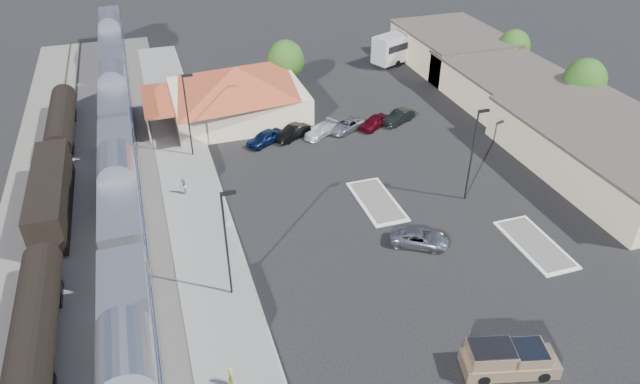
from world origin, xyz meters
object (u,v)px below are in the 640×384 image
object	(u,v)px
pickup_truck	(510,359)
suv	(420,238)
station_depot	(237,92)
coach_bus	(410,42)

from	to	relation	value
pickup_truck	suv	size ratio (longest dim) A/B	1.31
station_depot	suv	bearing A→B (deg)	-72.00
suv	coach_bus	xyz separation A→B (m)	(18.58, 40.92, 1.79)
pickup_truck	coach_bus	distance (m)	57.58
station_depot	pickup_truck	xyz separation A→B (m)	(9.03, -42.39, -2.15)
suv	station_depot	bearing A→B (deg)	48.34
pickup_truck	coach_bus	xyz separation A→B (m)	(18.96, 54.35, 1.48)
pickup_truck	coach_bus	world-z (taller)	coach_bus
suv	pickup_truck	bearing A→B (deg)	-151.28
pickup_truck	coach_bus	bearing A→B (deg)	-5.02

